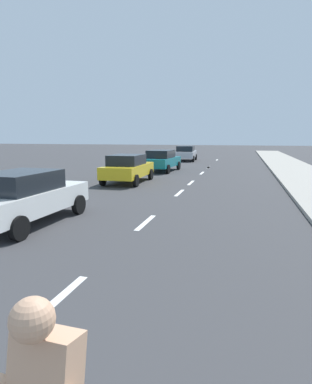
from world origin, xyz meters
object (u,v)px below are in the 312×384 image
Objects in this scene: parked_car_white at (24,196)px; parked_car_silver at (186,153)px; parked_car_teal at (162,160)px; parked_car_yellow at (128,168)px.

parked_car_white and parked_car_silver have the same top height.
parked_car_teal is at bearing 89.82° from parked_car_white.
parked_car_yellow is 17.06m from parked_car_silver.
parked_car_white is 15.27m from parked_car_teal.
parked_car_silver is (-0.06, 10.80, 0.00)m from parked_car_teal.
parked_car_silver is (0.32, 17.05, 0.00)m from parked_car_yellow.
parked_car_white is at bearing -87.94° from parked_car_teal.
parked_car_teal is (0.38, 6.25, -0.00)m from parked_car_yellow.
parked_car_teal is at bearing 85.43° from parked_car_yellow.
parked_car_white is 0.99× the size of parked_car_teal.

